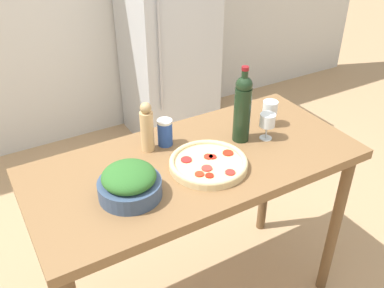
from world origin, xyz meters
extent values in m
cube|color=#B7BCC1|center=(0.74, 1.70, 0.94)|extent=(0.66, 0.62, 1.87)
cylinder|color=#B2B2B7|center=(0.51, 1.38, 0.84)|extent=(0.02, 0.02, 0.84)
cube|color=brown|center=(0.00, 0.00, 0.92)|extent=(1.46, 0.68, 0.05)
cylinder|color=brown|center=(0.67, -0.28, 0.45)|extent=(0.06, 0.06, 0.89)
cylinder|color=brown|center=(-0.67, 0.28, 0.45)|extent=(0.06, 0.06, 0.89)
cylinder|color=brown|center=(0.67, 0.28, 0.45)|extent=(0.06, 0.06, 0.89)
cylinder|color=black|center=(0.26, 0.04, 1.07)|extent=(0.08, 0.08, 0.26)
sphere|color=black|center=(0.26, 0.04, 1.22)|extent=(0.08, 0.08, 0.08)
cylinder|color=black|center=(0.26, 0.04, 1.25)|extent=(0.03, 0.03, 0.07)
cylinder|color=maroon|center=(0.26, 0.04, 1.29)|extent=(0.03, 0.03, 0.02)
cylinder|color=silver|center=(0.37, -0.01, 0.94)|extent=(0.06, 0.06, 0.00)
cylinder|color=silver|center=(0.37, -0.01, 0.98)|extent=(0.01, 0.01, 0.06)
cylinder|color=white|center=(0.37, -0.01, 1.04)|extent=(0.07, 0.07, 0.06)
cylinder|color=maroon|center=(0.37, -0.01, 1.01)|extent=(0.06, 0.06, 0.01)
cylinder|color=silver|center=(0.46, 0.08, 0.94)|extent=(0.06, 0.06, 0.00)
cylinder|color=silver|center=(0.46, 0.08, 0.98)|extent=(0.01, 0.01, 0.06)
cylinder|color=white|center=(0.46, 0.08, 1.04)|extent=(0.07, 0.07, 0.06)
cylinder|color=maroon|center=(0.46, 0.08, 1.01)|extent=(0.06, 0.06, 0.01)
cylinder|color=tan|center=(-0.15, 0.17, 1.03)|extent=(0.06, 0.06, 0.19)
sphere|color=tan|center=(-0.15, 0.17, 1.15)|extent=(0.05, 0.05, 0.05)
cylinder|color=#384C6B|center=(-0.34, -0.09, 0.97)|extent=(0.24, 0.24, 0.07)
ellipsoid|color=#2D6628|center=(-0.34, -0.09, 1.03)|extent=(0.21, 0.21, 0.09)
cylinder|color=#DBC189|center=(0.02, -0.08, 0.95)|extent=(0.33, 0.33, 0.02)
torus|color=#DBC189|center=(0.02, -0.08, 0.97)|extent=(0.33, 0.33, 0.02)
cylinder|color=red|center=(0.04, -0.04, 0.97)|extent=(0.04, 0.04, 0.01)
cylinder|color=red|center=(-0.01, -0.11, 0.97)|extent=(0.04, 0.04, 0.01)
cylinder|color=red|center=(-0.06, -0.13, 0.97)|extent=(0.04, 0.04, 0.01)
cylinder|color=red|center=(0.13, -0.06, 0.97)|extent=(0.05, 0.05, 0.01)
cylinder|color=red|center=(-0.03, -0.16, 0.97)|extent=(0.03, 0.03, 0.01)
cylinder|color=red|center=(0.05, -0.18, 0.97)|extent=(0.04, 0.04, 0.01)
cylinder|color=red|center=(-0.06, -0.02, 0.97)|extent=(0.05, 0.05, 0.01)
cylinder|color=red|center=(0.05, -0.05, 0.97)|extent=(0.03, 0.03, 0.01)
cylinder|color=#284CA3|center=(-0.06, 0.17, 1.00)|extent=(0.07, 0.07, 0.11)
cylinder|color=white|center=(-0.06, 0.17, 1.06)|extent=(0.07, 0.07, 0.01)
camera|label=1|loc=(-0.78, -1.32, 1.99)|focal=40.00mm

